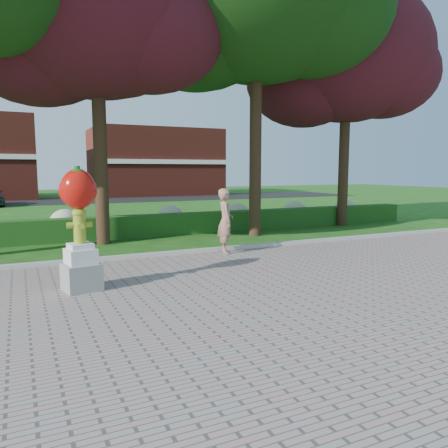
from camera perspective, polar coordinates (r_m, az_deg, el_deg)
name	(u,v)px	position (r m, az deg, el deg)	size (l,w,h in m)	color
ground	(239,277)	(10.11, 1.94, -6.96)	(100.00, 100.00, 0.00)	#1C4912
walkway	(362,336)	(6.95, 17.64, -13.73)	(40.00, 14.00, 0.04)	gray
curb	(192,252)	(12.77, -4.23, -3.67)	(40.00, 0.18, 0.15)	#ADADA5
lawn_hedge	(153,225)	(16.48, -9.25, -0.17)	(24.00, 0.70, 0.80)	#124214
hydrangea_row	(160,218)	(17.57, -8.37, 0.79)	(20.10, 1.10, 0.99)	#B6BC90
street	(80,200)	(37.07, -18.28, 2.94)	(50.00, 8.00, 0.02)	black
building_right	(155,162)	(44.52, -9.05, 7.95)	(12.00, 8.00, 6.40)	maroon
tree_mid_left	(92,15)	(15.76, -16.88, 24.70)	(8.25, 7.04, 10.69)	black
tree_far_right	(344,64)	(20.51, 15.39, 19.55)	(7.88, 6.72, 10.21)	black
hydrant_sculpture	(80,225)	(9.13, -18.35, -0.16)	(0.79, 0.79, 2.49)	gray
woman	(225,221)	(12.62, 0.19, 0.40)	(0.69, 0.45, 1.89)	#A4715E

